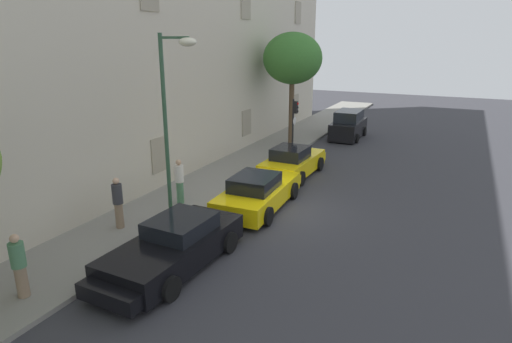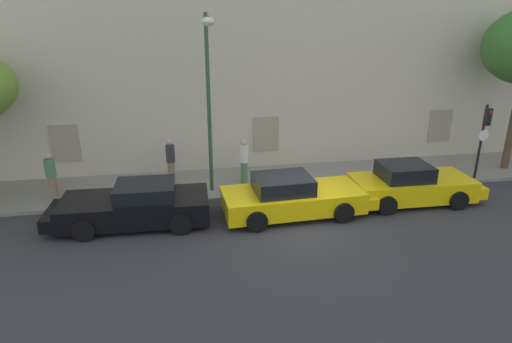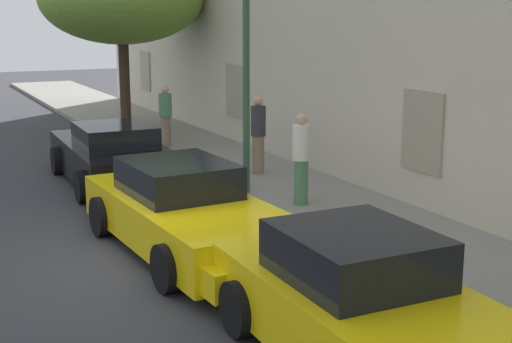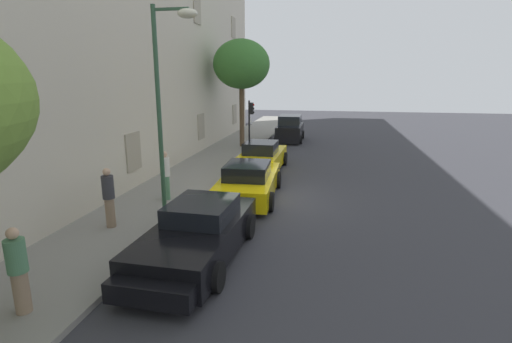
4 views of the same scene
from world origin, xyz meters
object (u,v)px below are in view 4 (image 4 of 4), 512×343
(traffic_light, at_px, (251,117))
(pedestrian_admiring, at_px, (165,175))
(pedestrian_strolling, at_px, (18,270))
(sportscar_white_middle, at_px, (263,157))
(tree_near_kerb, at_px, (241,65))
(street_lamp, at_px, (169,76))
(sportscar_yellow_flank, at_px, (250,181))
(pedestrian_bystander, at_px, (109,197))
(hatchback_parked, at_px, (290,129))
(sportscar_red_lead, at_px, (195,237))

(traffic_light, xyz_separation_m, pedestrian_admiring, (-9.34, 1.17, -1.15))
(pedestrian_strolling, bearing_deg, sportscar_white_middle, -10.03)
(tree_near_kerb, relative_size, street_lamp, 1.03)
(sportscar_yellow_flank, bearing_deg, pedestrian_bystander, 141.75)
(sportscar_yellow_flank, xyz_separation_m, pedestrian_strolling, (-8.42, 2.58, 0.39))
(sportscar_yellow_flank, xyz_separation_m, hatchback_parked, (13.59, -0.08, 0.21))
(sportscar_white_middle, distance_m, street_lamp, 8.31)
(sportscar_white_middle, height_order, pedestrian_strolling, pedestrian_strolling)
(sportscar_white_middle, bearing_deg, pedestrian_bystander, 160.89)
(sportscar_yellow_flank, distance_m, hatchback_parked, 13.59)
(sportscar_red_lead, distance_m, tree_near_kerb, 16.38)
(street_lamp, height_order, pedestrian_admiring, street_lamp)
(sportscar_yellow_flank, height_order, tree_near_kerb, tree_near_kerb)
(sportscar_red_lead, relative_size, pedestrian_admiring, 2.90)
(sportscar_red_lead, height_order, street_lamp, street_lamp)
(sportscar_red_lead, height_order, sportscar_yellow_flank, sportscar_yellow_flank)
(hatchback_parked, distance_m, traffic_light, 6.04)
(pedestrian_admiring, bearing_deg, tree_near_kerb, -0.88)
(hatchback_parked, bearing_deg, sportscar_white_middle, 177.65)
(traffic_light, height_order, pedestrian_bystander, traffic_light)
(hatchback_parked, height_order, pedestrian_bystander, pedestrian_bystander)
(tree_near_kerb, relative_size, pedestrian_strolling, 3.89)
(hatchback_parked, relative_size, traffic_light, 1.32)
(sportscar_red_lead, distance_m, pedestrian_admiring, 4.88)
(hatchback_parked, relative_size, street_lamp, 0.62)
(sportscar_yellow_flank, relative_size, pedestrian_strolling, 3.07)
(pedestrian_admiring, height_order, pedestrian_strolling, pedestrian_admiring)
(street_lamp, height_order, pedestrian_strolling, street_lamp)
(sportscar_red_lead, relative_size, hatchback_parked, 1.29)
(pedestrian_strolling, height_order, pedestrian_bystander, pedestrian_bystander)
(sportscar_yellow_flank, xyz_separation_m, sportscar_white_middle, (4.49, 0.30, 0.01))
(hatchback_parked, xyz_separation_m, pedestrian_admiring, (-14.97, 2.87, 0.23))
(sportscar_yellow_flank, xyz_separation_m, pedestrian_admiring, (-1.38, 2.80, 0.44))
(street_lamp, bearing_deg, pedestrian_bystander, 136.32)
(street_lamp, distance_m, pedestrian_strolling, 6.72)
(pedestrian_admiring, bearing_deg, hatchback_parked, -10.86)
(tree_near_kerb, height_order, pedestrian_bystander, tree_near_kerb)
(tree_near_kerb, bearing_deg, sportscar_yellow_flank, -165.38)
(tree_near_kerb, relative_size, pedestrian_admiring, 3.72)
(street_lamp, xyz_separation_m, pedestrian_strolling, (-5.71, 0.70, -3.47))
(sportscar_yellow_flank, distance_m, sportscar_white_middle, 4.50)
(sportscar_yellow_flank, distance_m, pedestrian_strolling, 8.81)
(street_lamp, distance_m, pedestrian_bystander, 3.99)
(sportscar_yellow_flank, height_order, traffic_light, traffic_light)
(traffic_light, bearing_deg, hatchback_parked, -16.79)
(sportscar_red_lead, bearing_deg, pedestrian_strolling, 140.95)
(pedestrian_admiring, bearing_deg, sportscar_white_middle, -23.05)
(sportscar_red_lead, distance_m, traffic_light, 13.63)
(sportscar_white_middle, height_order, street_lamp, street_lamp)
(sportscar_white_middle, distance_m, pedestrian_strolling, 13.11)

